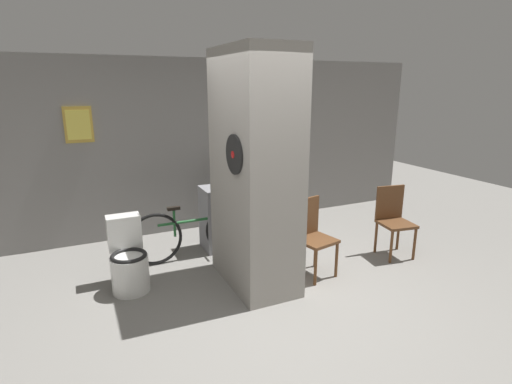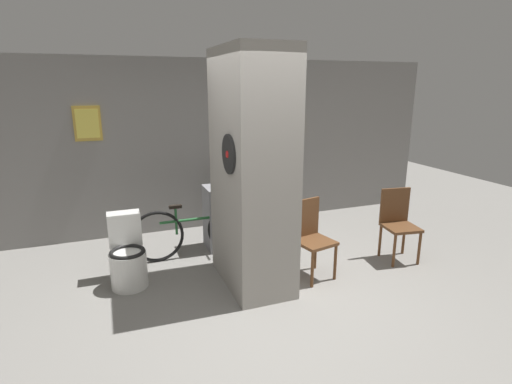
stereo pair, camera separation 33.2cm
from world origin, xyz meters
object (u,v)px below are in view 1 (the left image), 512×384
chair_by_doorway (393,218)px  bicycle (194,232)px  chair_near_pillar (312,234)px  toilet (128,261)px  bottle_tall (228,176)px

chair_by_doorway → bicycle: chair_by_doorway is taller
chair_near_pillar → chair_by_doorway: same height
toilet → chair_near_pillar: chair_near_pillar is taller
chair_by_doorway → bottle_tall: 2.28m
chair_by_doorway → bicycle: (-2.44, 0.99, -0.15)m
bottle_tall → chair_near_pillar: bearing=-66.8°
bicycle → chair_by_doorway: bearing=-22.0°
chair_near_pillar → bicycle: bearing=126.1°
toilet → bottle_tall: bearing=26.8°
toilet → bicycle: (0.90, 0.48, 0.03)m
bicycle → toilet: bearing=-151.6°
chair_near_pillar → bottle_tall: (-0.55, 1.29, 0.48)m
bicycle → chair_near_pillar: bearing=-41.8°
toilet → bottle_tall: (1.49, 0.75, 0.66)m
bicycle → bottle_tall: 0.91m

